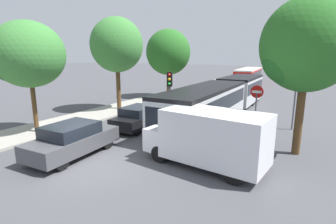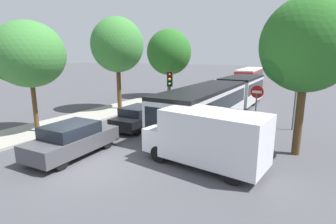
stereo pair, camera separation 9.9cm
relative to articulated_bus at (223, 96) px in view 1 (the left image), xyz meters
The scene contains 17 objects.
ground_plane 11.44m from the articulated_bus, 98.22° to the right, with size 200.00×200.00×0.00m, color #47474C.
kerb_strip_left 9.90m from the articulated_bus, 146.48° to the left, with size 3.20×43.30×0.14m, color #9E998E.
articulated_bus is the anchor object (origin of this frame).
city_bus_rear 22.32m from the articulated_bus, 98.64° to the left, with size 3.26×11.09×2.35m.
queued_car_graphite 11.32m from the articulated_bus, 106.93° to the right, with size 2.01×4.34×1.48m.
queued_car_black 6.68m from the articulated_bus, 120.44° to the right, with size 1.86×4.03×1.38m.
queued_car_silver 3.62m from the articulated_bus, 168.59° to the right, with size 1.90×4.10×1.40m.
queued_car_tan 5.52m from the articulated_bus, 128.59° to the left, with size 2.01×4.35×1.48m.
queued_car_green 10.51m from the articulated_bus, 107.33° to the left, with size 1.84×3.98×1.36m.
white_van 9.17m from the articulated_bus, 74.85° to the right, with size 5.17×2.45×2.31m.
traffic_light 4.74m from the articulated_bus, 117.27° to the right, with size 0.38×0.40×3.40m.
no_entry_sign 4.77m from the articulated_bus, 49.39° to the right, with size 0.70×0.08×2.82m.
direction_sign_post 5.14m from the articulated_bus, 15.47° to the right, with size 0.10×1.40×3.60m.
tree_left_near 12.79m from the articulated_bus, 129.17° to the right, with size 3.84×3.84×6.26m.
tree_left_mid 9.07m from the articulated_bus, 164.35° to the right, with size 4.09×4.09×7.30m.
tree_left_far 10.04m from the articulated_bus, 144.16° to the left, with size 4.54×4.54×6.98m.
tree_right_near 8.41m from the articulated_bus, 46.84° to the right, with size 3.87×3.87×6.86m.
Camera 1 is at (7.61, -7.10, 4.49)m, focal length 28.00 mm.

